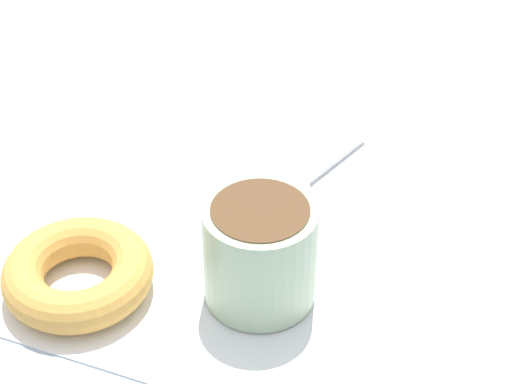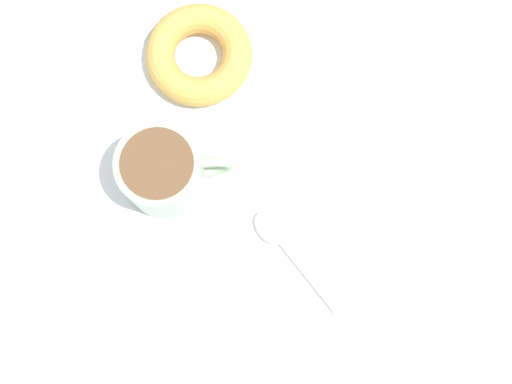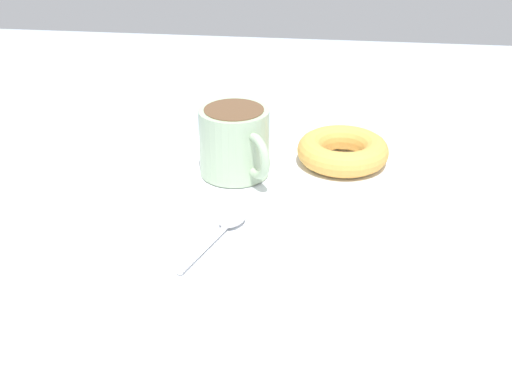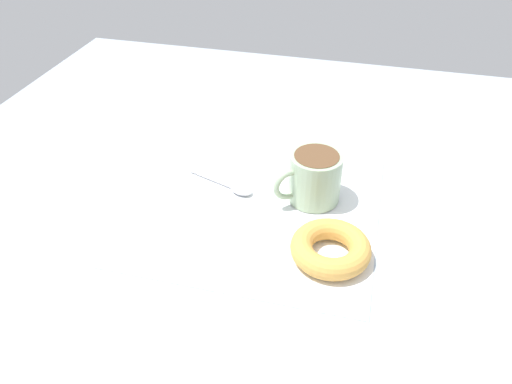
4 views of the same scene
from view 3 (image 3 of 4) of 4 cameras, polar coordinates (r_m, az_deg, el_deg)
ground_plane at (r=74.80cm, az=2.43°, el=-1.45°), size 120.00×120.00×2.00cm
napkin at (r=72.30cm, az=-0.00°, el=-1.50°), size 35.72×35.72×0.30cm
coffee_cup at (r=77.81cm, az=-1.67°, el=4.10°), size 9.38×8.46×7.55cm
donut at (r=81.95cm, az=6.96°, el=3.30°), size 10.46×10.46×2.89cm
spoon at (r=68.72cm, az=-2.46°, el=-2.71°), size 11.65×5.27×0.90cm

